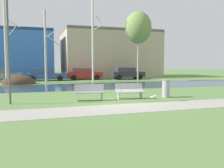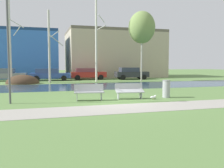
% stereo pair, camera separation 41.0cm
% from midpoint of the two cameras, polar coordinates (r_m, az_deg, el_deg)
% --- Properties ---
extents(ground_plane, '(120.00, 120.00, 0.00)m').
position_cam_midpoint_polar(ground_plane, '(22.19, -7.98, -0.40)').
color(ground_plane, '#5B7F42').
extents(paved_path_strip, '(60.00, 2.18, 0.01)m').
position_cam_midpoint_polar(paved_path_strip, '(10.77, 2.83, -5.74)').
color(paved_path_strip, '#9E998E').
rests_on(paved_path_strip, ground).
extents(river_band, '(80.00, 6.63, 0.01)m').
position_cam_midpoint_polar(river_band, '(21.39, -7.62, -0.57)').
color(river_band, '#284256').
rests_on(river_band, ground).
extents(soil_mound, '(3.29, 2.91, 1.80)m').
position_cam_midpoint_polar(soil_mound, '(25.98, -21.61, 0.06)').
color(soil_mound, '#423021').
rests_on(soil_mound, ground).
extents(bench_left, '(1.65, 0.74, 0.87)m').
position_cam_midpoint_polar(bench_left, '(13.05, -6.21, -1.86)').
color(bench_left, '#9EA0A3').
rests_on(bench_left, ground).
extents(bench_right, '(1.65, 0.74, 0.87)m').
position_cam_midpoint_polar(bench_right, '(13.70, 3.33, -1.53)').
color(bench_right, '#9EA0A3').
rests_on(bench_right, ground).
extents(trash_bin, '(0.47, 0.47, 1.03)m').
position_cam_midpoint_polar(trash_bin, '(14.52, 11.84, -1.02)').
color(trash_bin, '#999B9E').
rests_on(trash_bin, ground).
extents(seagull, '(0.39, 0.15, 0.25)m').
position_cam_midpoint_polar(seagull, '(13.65, 8.93, -3.04)').
color(seagull, white).
rests_on(seagull, ground).
extents(streetlamp, '(0.32, 0.32, 6.09)m').
position_cam_midpoint_polar(streetlamp, '(12.96, -24.36, 13.32)').
color(streetlamp, '#4C4C51').
rests_on(streetlamp, ground).
extents(birch_far_left, '(1.53, 2.51, 9.18)m').
position_cam_midpoint_polar(birch_far_left, '(27.15, -24.27, 9.98)').
color(birch_far_left, beige).
rests_on(birch_far_left, ground).
extents(birch_left, '(1.57, 2.50, 7.60)m').
position_cam_midpoint_polar(birch_left, '(26.46, -15.84, 8.64)').
color(birch_left, '#BCB7A8').
rests_on(birch_left, ground).
extents(birch_center_left, '(1.24, 2.09, 9.26)m').
position_cam_midpoint_polar(birch_center_left, '(27.02, -4.97, 10.51)').
color(birch_center_left, beige).
rests_on(birch_center_left, ground).
extents(birch_center, '(2.99, 2.99, 7.89)m').
position_cam_midpoint_polar(birch_center, '(28.01, 5.79, 13.15)').
color(birch_center, '#BCB7A8').
rests_on(birch_center, ground).
extents(parked_van_nearest_grey, '(4.70, 2.18, 1.48)m').
position_cam_midpoint_polar(parked_van_nearest_grey, '(30.62, -25.36, 2.05)').
color(parked_van_nearest_grey, slate).
rests_on(parked_van_nearest_grey, ground).
extents(parked_sedan_second_blue, '(4.80, 2.28, 1.45)m').
position_cam_midpoint_polar(parked_sedan_second_blue, '(29.69, -15.85, 2.23)').
color(parked_sedan_second_blue, '#2D4793').
rests_on(parked_sedan_second_blue, ground).
extents(parked_hatch_third_red, '(4.51, 2.34, 1.46)m').
position_cam_midpoint_polar(parked_hatch_third_red, '(30.82, -7.06, 2.48)').
color(parked_hatch_third_red, maroon).
rests_on(parked_hatch_third_red, ground).
extents(parked_wagon_fourth_dark, '(4.30, 2.33, 1.54)m').
position_cam_midpoint_polar(parked_wagon_fourth_dark, '(31.27, 3.17, 2.59)').
color(parked_wagon_fourth_dark, '#282B30').
rests_on(parked_wagon_fourth_dark, ground).
extents(building_blue_store, '(11.44, 7.52, 6.80)m').
position_cam_midpoint_polar(building_blue_store, '(37.49, -23.08, 6.54)').
color(building_blue_store, '#3870C6').
rests_on(building_blue_store, ground).
extents(building_beige_block, '(14.21, 9.42, 7.02)m').
position_cam_midpoint_polar(building_beige_block, '(38.19, -1.04, 7.04)').
color(building_beige_block, '#BCAD8E').
rests_on(building_beige_block, ground).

